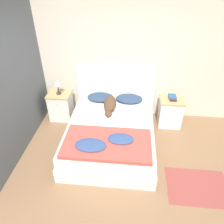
{
  "coord_description": "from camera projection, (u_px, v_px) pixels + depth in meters",
  "views": [
    {
      "loc": [
        0.36,
        -2.18,
        3.0
      ],
      "look_at": [
        0.02,
        1.21,
        0.61
      ],
      "focal_mm": 35.0,
      "sensor_mm": 36.0,
      "label": 1
    }
  ],
  "objects": [
    {
      "name": "wall_side_left",
      "position": [
        17.0,
        80.0,
        3.78
      ],
      "size": [
        0.06,
        3.1,
        2.55
      ],
      "color": "slate",
      "rests_on": "ground_plane"
    },
    {
      "name": "rug",
      "position": [
        198.0,
        187.0,
        3.5
      ],
      "size": [
        0.98,
        0.72,
        0.0
      ],
      "color": "#93423D",
      "rests_on": "ground_plane"
    },
    {
      "name": "bed",
      "position": [
        111.0,
        133.0,
        4.2
      ],
      "size": [
        1.62,
        2.07,
        0.51
      ],
      "color": "white",
      "rests_on": "ground_plane"
    },
    {
      "name": "pillow_left",
      "position": [
        100.0,
        97.0,
        4.69
      ],
      "size": [
        0.57,
        0.37,
        0.11
      ],
      "color": "navy",
      "rests_on": "bed"
    },
    {
      "name": "book_stack",
      "position": [
        173.0,
        97.0,
        4.49
      ],
      "size": [
        0.17,
        0.23,
        0.06
      ],
      "color": "#232328",
      "rests_on": "nightstand_right"
    },
    {
      "name": "ground_plane",
      "position": [
        103.0,
        185.0,
        3.53
      ],
      "size": [
        16.0,
        16.0,
        0.0
      ],
      "primitive_type": "plane",
      "color": "#896647"
    },
    {
      "name": "wall_back",
      "position": [
        116.0,
        60.0,
        4.53
      ],
      "size": [
        9.0,
        0.06,
        2.55
      ],
      "color": "beige",
      "rests_on": "ground_plane"
    },
    {
      "name": "dog",
      "position": [
        110.0,
        104.0,
        4.39
      ],
      "size": [
        0.25,
        0.75,
        0.2
      ],
      "color": "brown",
      "rests_on": "bed"
    },
    {
      "name": "nightstand_left",
      "position": [
        61.0,
        106.0,
        4.86
      ],
      "size": [
        0.49,
        0.44,
        0.63
      ],
      "color": "white",
      "rests_on": "ground_plane"
    },
    {
      "name": "pillow_right",
      "position": [
        129.0,
        99.0,
        4.64
      ],
      "size": [
        0.57,
        0.37,
        0.11
      ],
      "color": "navy",
      "rests_on": "bed"
    },
    {
      "name": "table_lamp",
      "position": [
        57.0,
        84.0,
        4.54
      ],
      "size": [
        0.17,
        0.17,
        0.31
      ],
      "color": "#2D2D33",
      "rests_on": "nightstand_left"
    },
    {
      "name": "headboard",
      "position": [
        116.0,
        90.0,
        4.85
      ],
      "size": [
        1.7,
        0.06,
        1.17
      ],
      "color": "white",
      "rests_on": "ground_plane"
    },
    {
      "name": "quilt",
      "position": [
        106.0,
        143.0,
        3.54
      ],
      "size": [
        1.43,
        0.78,
        0.12
      ],
      "color": "#BC4C42",
      "rests_on": "bed"
    },
    {
      "name": "nightstand_right",
      "position": [
        170.0,
        112.0,
        4.67
      ],
      "size": [
        0.49,
        0.44,
        0.63
      ],
      "color": "white",
      "rests_on": "ground_plane"
    }
  ]
}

